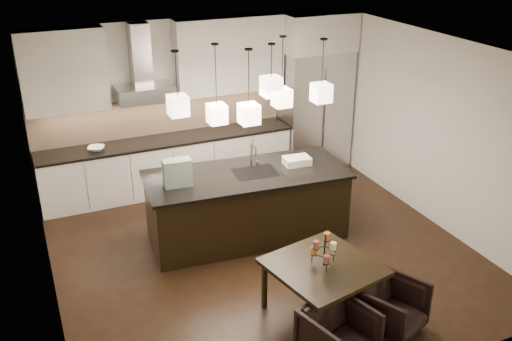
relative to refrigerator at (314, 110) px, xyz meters
name	(u,v)px	position (x,y,z in m)	size (l,w,h in m)	color
floor	(262,251)	(-2.10, -2.38, -1.08)	(5.50, 5.50, 0.02)	black
ceiling	(263,51)	(-2.10, -2.38, 1.73)	(5.50, 5.50, 0.02)	white
wall_back	(196,101)	(-2.10, 0.38, 0.32)	(5.50, 0.02, 2.80)	silver
wall_front	(388,269)	(-2.10, -5.14, 0.32)	(5.50, 0.02, 2.80)	silver
wall_left	(39,197)	(-4.86, -2.38, 0.32)	(0.02, 5.50, 2.80)	silver
wall_right	(432,130)	(0.66, -2.38, 0.32)	(0.02, 5.50, 2.80)	silver
refrigerator	(314,110)	(0.00, 0.00, 0.00)	(1.20, 0.72, 2.15)	#B7B7BA
fridge_panel	(318,32)	(0.00, 0.00, 1.40)	(1.26, 0.72, 0.65)	silver
lower_cabinets	(169,165)	(-2.73, 0.05, -0.64)	(4.21, 0.62, 0.88)	silver
countertop	(168,140)	(-2.73, 0.05, -0.17)	(4.21, 0.66, 0.04)	black
backsplash	(161,115)	(-2.73, 0.35, 0.16)	(4.21, 0.02, 0.63)	tan
upper_cab_left	(63,71)	(-4.20, 0.19, 1.10)	(1.25, 0.35, 1.25)	silver
upper_cab_right	(229,55)	(-1.55, 0.19, 1.10)	(1.86, 0.35, 1.25)	silver
hood_canopy	(145,93)	(-3.03, 0.10, 0.65)	(0.90, 0.52, 0.24)	#B7B7BA
hood_chimney	(140,54)	(-3.03, 0.21, 1.24)	(0.30, 0.28, 0.96)	#B7B7BA
fruit_bowl	(96,148)	(-3.89, 0.00, -0.12)	(0.26, 0.26, 0.06)	silver
island_body	(247,206)	(-2.13, -1.91, -0.59)	(2.74, 1.10, 0.96)	black
island_top	(246,174)	(-2.13, -1.91, -0.09)	(2.83, 1.18, 0.04)	black
faucet	(251,155)	(-2.01, -1.81, 0.14)	(0.11, 0.26, 0.42)	silver
tote_bag	(177,173)	(-3.12, -1.92, 0.12)	(0.37, 0.20, 0.37)	#1F4F2B
food_container	(297,161)	(-1.34, -1.92, -0.01)	(0.37, 0.26, 0.11)	silver
dining_table	(322,290)	(-2.02, -3.91, -0.74)	(1.12, 1.12, 0.67)	black
candelabra	(325,250)	(-2.02, -3.91, -0.21)	(0.32, 0.32, 0.39)	black
candle_a	(333,250)	(-1.89, -3.89, -0.24)	(0.07, 0.07, 0.09)	#F7F39E
candle_b	(314,251)	(-2.10, -3.82, -0.24)	(0.07, 0.07, 0.09)	#C86A2E
candle_c	(327,259)	(-2.06, -4.03, -0.24)	(0.07, 0.07, 0.09)	brown
candle_d	(327,236)	(-1.94, -3.82, -0.10)	(0.07, 0.07, 0.09)	#C86A2E
candle_e	(316,245)	(-2.14, -3.92, -0.10)	(0.07, 0.07, 0.09)	brown
candle_f	(333,246)	(-1.98, -4.02, -0.10)	(0.07, 0.07, 0.09)	#F7F39E
armchair_left	(339,335)	(-2.24, -4.65, -0.77)	(0.66, 0.68, 0.62)	black
armchair_right	(391,308)	(-1.47, -4.49, -0.76)	(0.66, 0.68, 0.62)	black
pendant_a	(178,106)	(-3.05, -1.88, 1.02)	(0.24, 0.24, 0.26)	#FFE8C8
pendant_b	(217,114)	(-2.46, -1.69, 0.78)	(0.24, 0.24, 0.26)	#FFE8C8
pendant_c	(271,86)	(-1.79, -1.97, 1.16)	(0.24, 0.24, 0.26)	#FFE8C8
pendant_d	(282,98)	(-1.44, -1.59, 0.85)	(0.24, 0.24, 0.26)	#FFE8C8
pendant_e	(321,93)	(-1.02, -1.97, 0.98)	(0.24, 0.24, 0.26)	#FFE8C8
pendant_f	(249,114)	(-2.19, -2.15, 0.88)	(0.24, 0.24, 0.26)	#FFE8C8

